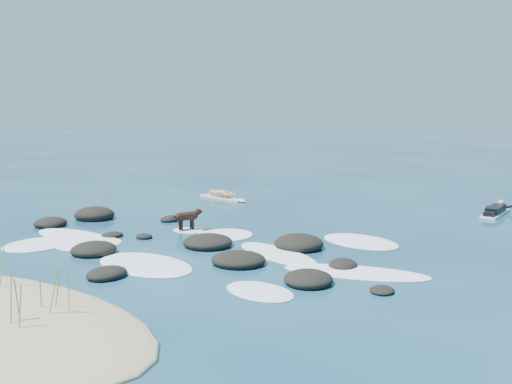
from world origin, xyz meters
The scene contains 6 objects.
ground centered at (0.00, 0.00, 0.00)m, with size 160.00×160.00×0.00m, color #0A2642.
reef_rocks centered at (-0.68, -1.33, 0.12)m, with size 13.45×7.11×0.61m.
breaking_foam centered at (0.17, -1.59, 0.01)m, with size 12.98×8.12×0.12m.
standing_surfer_rig centered at (-4.90, 6.45, 0.67)m, with size 2.99×0.97×1.71m.
paddling_surfer_rig centered at (6.28, 9.18, 0.16)m, with size 1.22×2.72×0.47m.
dog centered at (-1.73, 0.31, 0.51)m, with size 0.59×1.15×0.77m.
Camera 1 is at (10.49, -14.06, 4.09)m, focal length 40.00 mm.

